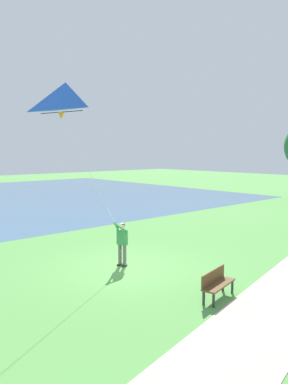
{
  "coord_description": "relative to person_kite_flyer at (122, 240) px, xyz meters",
  "views": [
    {
      "loc": [
        10.84,
        -8.73,
        4.5
      ],
      "look_at": [
        -0.18,
        1.01,
        2.89
      ],
      "focal_mm": 34.42,
      "sensor_mm": 36.0,
      "label": 1
    }
  ],
  "objects": [
    {
      "name": "ground_plane",
      "position": [
        0.36,
        -0.0,
        -1.05
      ],
      "size": [
        120.0,
        120.0,
        0.0
      ],
      "primitive_type": "plane",
      "color": "#569947"
    },
    {
      "name": "walkway_path",
      "position": [
        5.81,
        2.0,
        -1.04
      ],
      "size": [
        8.93,
        31.81,
        0.02
      ],
      "primitive_type": "cube",
      "rotation": [
        0.0,
        0.0,
        0.21
      ],
      "color": "#B7AD99",
      "rests_on": "ground"
    },
    {
      "name": "person_kite_flyer",
      "position": [
        0.0,
        0.0,
        0.0
      ],
      "size": [
        0.51,
        0.63,
        1.83
      ],
      "color": "#232328",
      "rests_on": "ground"
    },
    {
      "name": "flying_kite",
      "position": [
        0.47,
        -2.62,
        5.09
      ],
      "size": [
        1.94,
        2.79,
        4.94
      ],
      "color": "blue"
    },
    {
      "name": "park_bench_near_walkway",
      "position": [
        4.48,
        0.18,
        -0.54
      ],
      "size": [
        0.74,
        1.56,
        0.88
      ],
      "color": "brown",
      "rests_on": "ground"
    }
  ]
}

